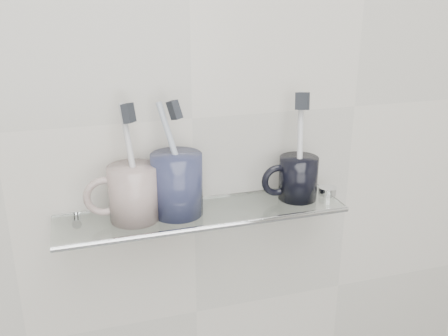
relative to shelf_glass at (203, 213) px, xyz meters
name	(u,v)px	position (x,y,z in m)	size (l,w,h in m)	color
wall_back	(192,118)	(0.00, 0.06, 0.15)	(2.50, 2.50, 0.00)	#BCB7AB
shelf_glass	(203,213)	(0.00, 0.00, 0.00)	(0.50, 0.12, 0.01)	silver
shelf_rail	(211,227)	(0.00, -0.06, 0.00)	(0.01, 0.01, 0.50)	silver
bracket_left	(77,223)	(-0.21, 0.05, -0.01)	(0.02, 0.02, 0.03)	silver
bracket_right	(301,195)	(0.21, 0.05, -0.01)	(0.02, 0.02, 0.03)	silver
mug_left	(134,193)	(-0.11, 0.00, 0.05)	(0.08, 0.08, 0.09)	silver
mug_left_handle	(104,196)	(-0.16, 0.00, 0.05)	(0.07, 0.07, 0.01)	silver
toothbrush_left	(132,162)	(-0.11, 0.00, 0.10)	(0.01, 0.01, 0.19)	beige
bristles_left	(128,113)	(-0.11, 0.00, 0.19)	(0.01, 0.02, 0.03)	black
mug_center	(177,184)	(-0.04, 0.00, 0.06)	(0.09, 0.09, 0.11)	#212441
mug_center_handle	(148,188)	(-0.09, 0.00, 0.06)	(0.08, 0.08, 0.01)	#212441
toothbrush_center	(176,157)	(-0.04, 0.00, 0.10)	(0.01, 0.01, 0.19)	#92A3B9
bristles_center	(174,110)	(-0.04, 0.00, 0.19)	(0.01, 0.02, 0.03)	black
mug_right	(298,178)	(0.18, 0.00, 0.04)	(0.07, 0.07, 0.08)	black
mug_right_handle	(277,180)	(0.14, 0.00, 0.04)	(0.06, 0.06, 0.01)	black
toothbrush_right	(300,146)	(0.18, 0.00, 0.10)	(0.01, 0.01, 0.19)	silver
bristles_right	(302,101)	(0.18, 0.00, 0.19)	(0.01, 0.02, 0.03)	black
chrome_cap	(327,191)	(0.24, 0.00, 0.01)	(0.03, 0.03, 0.01)	silver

